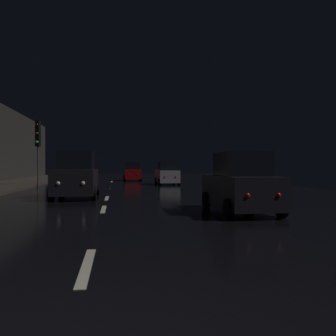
% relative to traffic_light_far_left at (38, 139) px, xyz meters
% --- Properties ---
extents(ground, '(27.69, 84.00, 0.02)m').
position_rel_traffic_light_far_left_xyz_m(ground, '(5.35, -1.06, -3.55)').
color(ground, black).
extents(sidewalk_left, '(4.40, 84.00, 0.15)m').
position_rel_traffic_light_far_left_xyz_m(sidewalk_left, '(-2.29, -1.06, -3.47)').
color(sidewalk_left, '#38332B').
rests_on(sidewalk_left, ground).
extents(lane_centerline, '(0.16, 31.87, 0.01)m').
position_rel_traffic_light_far_left_xyz_m(lane_centerline, '(5.35, -7.53, -3.54)').
color(lane_centerline, beige).
rests_on(lane_centerline, ground).
extents(traffic_light_far_left, '(0.38, 0.49, 4.88)m').
position_rel_traffic_light_far_left_xyz_m(traffic_light_far_left, '(0.00, 0.00, 0.00)').
color(traffic_light_far_left, '#38383A').
rests_on(traffic_light_far_left, ground).
extents(car_approaching_headlights, '(2.06, 4.47, 2.25)m').
position_rel_traffic_light_far_left_xyz_m(car_approaching_headlights, '(3.88, -10.17, -2.51)').
color(car_approaching_headlights, black).
rests_on(car_approaching_headlights, ground).
extents(car_parked_right_far, '(1.73, 3.76, 1.89)m').
position_rel_traffic_light_far_left_xyz_m(car_parked_right_far, '(9.89, 1.18, -2.68)').
color(car_parked_right_far, '#A5A8AD').
rests_on(car_parked_right_far, ground).
extents(car_distant_taillights, '(1.75, 3.79, 1.91)m').
position_rel_traffic_light_far_left_xyz_m(car_distant_taillights, '(7.40, 9.17, -2.67)').
color(car_distant_taillights, maroon).
rests_on(car_distant_taillights, ground).
extents(car_parked_right_near, '(1.84, 3.97, 2.00)m').
position_rel_traffic_light_far_left_xyz_m(car_parked_right_near, '(9.89, -16.64, -2.63)').
color(car_parked_right_near, black).
rests_on(car_parked_right_near, ground).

